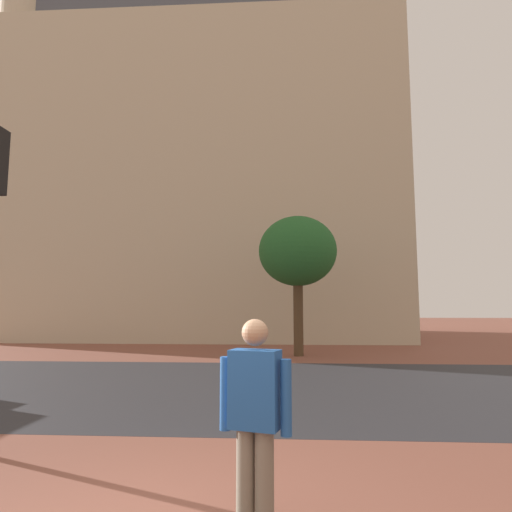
{
  "coord_description": "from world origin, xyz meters",
  "views": [
    {
      "loc": [
        0.95,
        -3.24,
        1.83
      ],
      "look_at": [
        0.22,
        8.94,
        3.23
      ],
      "focal_mm": 30.93,
      "sensor_mm": 36.0,
      "label": 1
    }
  ],
  "objects": [
    {
      "name": "street_asphalt_strip",
      "position": [
        0.0,
        7.25,
        0.0
      ],
      "size": [
        120.0,
        8.25,
        0.0
      ],
      "primitive_type": "cube",
      "color": "#2D2D33",
      "rests_on": "ground_plane"
    },
    {
      "name": "person_skater",
      "position": [
        0.72,
        0.42,
        0.96
      ],
      "size": [
        0.59,
        0.36,
        1.73
      ],
      "color": "#706656",
      "rests_on": "ground_plane"
    },
    {
      "name": "landmark_building",
      "position": [
        -3.65,
        25.26,
        10.85
      ],
      "size": [
        22.96,
        14.57,
        38.49
      ],
      "color": "beige",
      "rests_on": "ground_plane"
    },
    {
      "name": "tree_curb_far",
      "position": [
        1.53,
        13.47,
        3.89
      ],
      "size": [
        2.96,
        2.96,
        5.26
      ],
      "color": "#4C3823",
      "rests_on": "ground_plane"
    },
    {
      "name": "ground_plane",
      "position": [
        0.0,
        10.0,
        0.0
      ],
      "size": [
        120.0,
        120.0,
        0.0
      ],
      "primitive_type": "plane",
      "color": "brown"
    }
  ]
}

